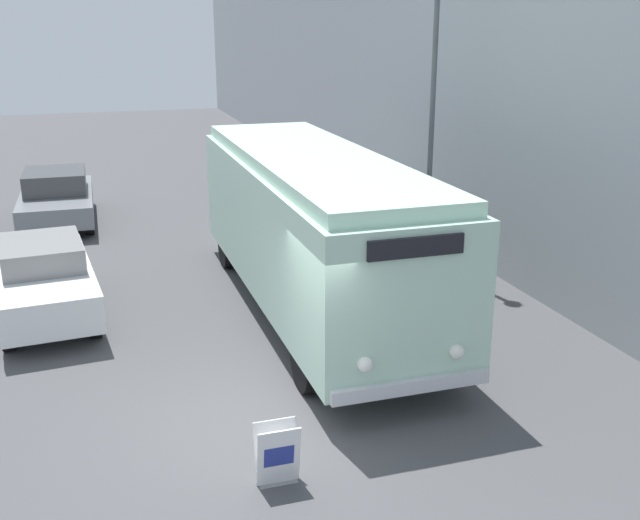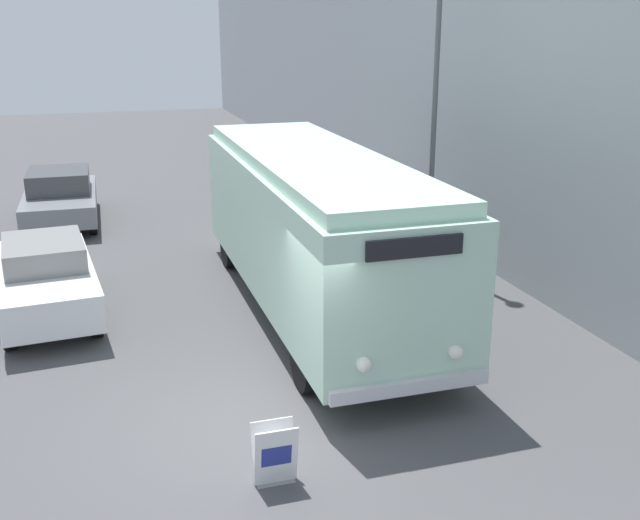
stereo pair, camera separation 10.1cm
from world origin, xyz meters
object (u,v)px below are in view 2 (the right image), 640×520
parked_car_near (47,278)px  parked_car_mid (60,197)px  streetlamp (437,54)px  sign_board (275,455)px  vintage_bus (315,224)px

parked_car_near → parked_car_mid: (0.10, 7.31, -0.01)m
streetlamp → parked_car_near: size_ratio=1.73×
streetlamp → parked_car_near: bearing=-175.4°
parked_car_mid → sign_board: bearing=-78.0°
vintage_bus → sign_board: 6.03m
streetlamp → parked_car_mid: size_ratio=1.70×
vintage_bus → sign_board: vintage_bus is taller
parked_car_near → parked_car_mid: 7.31m
vintage_bus → parked_car_mid: size_ratio=2.10×
sign_board → parked_car_near: parked_car_near is taller
vintage_bus → parked_car_near: (-5.03, 1.31, -1.01)m
vintage_bus → parked_car_near: vintage_bus is taller
sign_board → parked_car_near: size_ratio=0.18×
sign_board → parked_car_mid: parked_car_mid is taller
sign_board → parked_car_near: 7.36m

